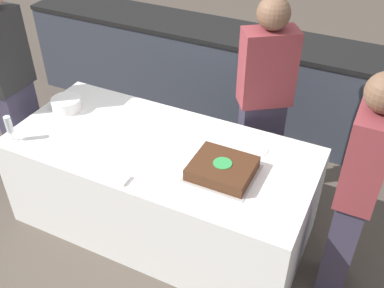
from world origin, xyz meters
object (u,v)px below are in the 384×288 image
at_px(person_cutting_cake, 264,100).
at_px(person_seated_right, 356,193).
at_px(cake, 222,169).
at_px(plate_stack, 67,104).
at_px(wine_glass, 9,126).
at_px(person_seated_left, 11,86).

relative_size(person_cutting_cake, person_seated_right, 1.02).
height_order(cake, plate_stack, plate_stack).
height_order(plate_stack, wine_glass, wine_glass).
bearing_deg(person_seated_right, cake, -84.68).
relative_size(cake, plate_stack, 1.89).
xyz_separation_m(cake, person_seated_right, (0.77, 0.07, 0.05)).
relative_size(cake, person_seated_left, 0.25).
xyz_separation_m(plate_stack, person_cutting_cake, (1.33, 0.59, 0.07)).
height_order(plate_stack, person_seated_left, person_seated_left).
bearing_deg(cake, person_seated_left, 177.63).
relative_size(wine_glass, person_seated_left, 0.12).
bearing_deg(person_seated_right, wine_glass, -80.25).
xyz_separation_m(person_cutting_cake, person_seated_right, (0.77, -0.69, -0.02)).
relative_size(wine_glass, person_seated_right, 0.12).
bearing_deg(cake, wine_glass, -167.87).
xyz_separation_m(cake, plate_stack, (-1.33, 0.17, 0.00)).
distance_m(plate_stack, wine_glass, 0.49).
bearing_deg(person_seated_left, person_seated_right, -90.00).
height_order(cake, wine_glass, wine_glass).
xyz_separation_m(cake, wine_glass, (-1.41, -0.30, 0.08)).
xyz_separation_m(wine_glass, person_seated_right, (2.18, 0.37, -0.03)).
relative_size(cake, wine_glass, 2.17).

